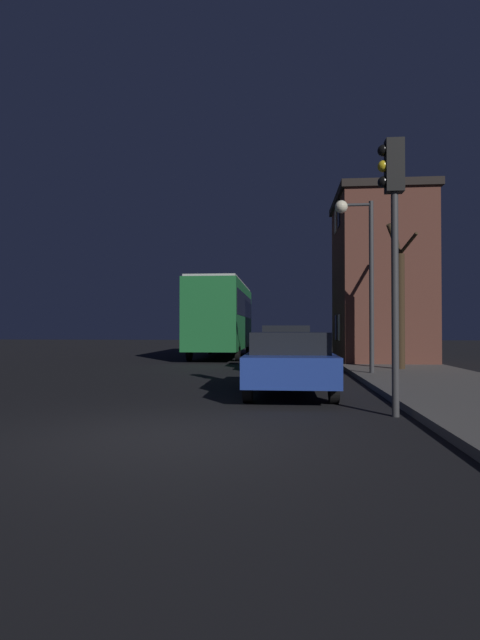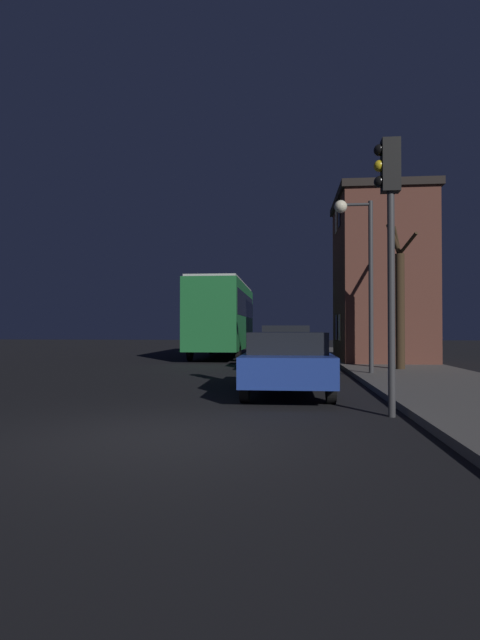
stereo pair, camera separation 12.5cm
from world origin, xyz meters
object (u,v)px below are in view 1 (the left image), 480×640
at_px(car_near_lane, 289,360).
at_px(bare_tree, 400,299).
at_px(bus, 222,314).
at_px(car_far_lane, 284,341).
at_px(streetlamp, 360,255).
at_px(car_mid_lane, 286,347).
at_px(traffic_light, 393,218).

bearing_deg(car_near_lane, bare_tree, 56.26).
bearing_deg(bus, car_far_lane, 13.33).
bearing_deg(streetlamp, car_mid_lane, 128.36).
relative_size(car_near_lane, car_far_lane, 1.08).
height_order(traffic_light, car_near_lane, traffic_light).
distance_m(bare_tree, car_mid_lane, 4.33).
distance_m(bus, car_far_lane, 3.63).
relative_size(streetlamp, bus, 0.52).
bearing_deg(bus, traffic_light, -73.84).
distance_m(bare_tree, bus, 11.41).
bearing_deg(traffic_light, streetlamp, 85.85).
xyz_separation_m(streetlamp, car_mid_lane, (-2.26, 2.85, -2.92)).
height_order(traffic_light, car_mid_lane, traffic_light).
height_order(streetlamp, car_near_lane, streetlamp).
xyz_separation_m(bare_tree, car_mid_lane, (-3.80, 1.26, -1.64)).
xyz_separation_m(traffic_light, bare_tree, (2.04, 8.49, -0.87)).
relative_size(streetlamp, car_mid_lane, 1.32).
bearing_deg(bare_tree, car_near_lane, -123.74).
distance_m(bus, car_mid_lane, 8.48).
distance_m(traffic_light, bus, 18.18).
relative_size(bare_tree, car_near_lane, 1.02).
bearing_deg(car_far_lane, bus, -166.67).
bearing_deg(car_far_lane, streetlamp, -78.42).
xyz_separation_m(traffic_light, car_far_lane, (-1.81, 18.20, -2.52)).
xyz_separation_m(car_near_lane, car_far_lane, (-0.11, 15.32, 0.06)).
bearing_deg(bus, car_near_lane, -77.06).
relative_size(bare_tree, bus, 0.48).
relative_size(bus, car_mid_lane, 2.52).
height_order(streetlamp, traffic_light, streetlamp).
distance_m(traffic_light, car_far_lane, 18.46).
height_order(bus, car_mid_lane, bus).
distance_m(car_near_lane, car_far_lane, 15.32).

